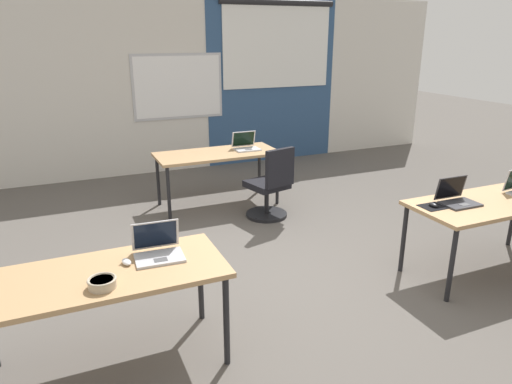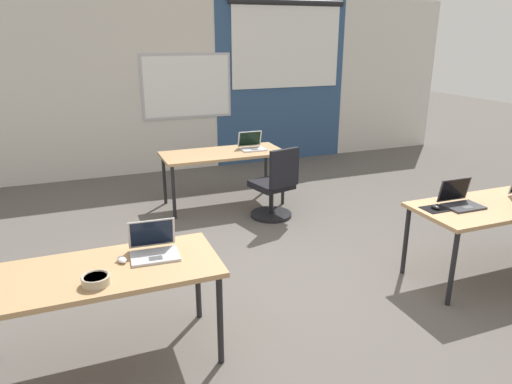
% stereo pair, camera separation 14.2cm
% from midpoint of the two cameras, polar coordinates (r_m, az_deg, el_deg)
% --- Properties ---
extents(ground_plane, '(24.00, 24.00, 0.00)m').
position_cam_midpoint_polar(ground_plane, '(4.52, 3.80, -10.31)').
color(ground_plane, '#56514C').
extents(back_wall_assembly, '(10.00, 0.27, 2.80)m').
position_cam_midpoint_polar(back_wall_assembly, '(7.97, -9.89, 12.80)').
color(back_wall_assembly, silver).
rests_on(back_wall_assembly, ground).
extents(desk_near_left, '(1.60, 0.70, 0.72)m').
position_cam_midpoint_polar(desk_near_left, '(3.28, -19.37, -10.23)').
color(desk_near_left, tan).
rests_on(desk_near_left, ground).
extents(desk_near_right, '(1.60, 0.70, 0.72)m').
position_cam_midpoint_polar(desk_near_right, '(4.87, 26.09, -1.61)').
color(desk_near_right, tan).
rests_on(desk_near_right, ground).
extents(desk_far_center, '(1.60, 0.70, 0.72)m').
position_cam_midpoint_polar(desk_far_center, '(6.19, -5.41, 4.29)').
color(desk_far_center, tan).
rests_on(desk_far_center, ground).
extents(laptop_near_left_inner, '(0.35, 0.30, 0.23)m').
position_cam_midpoint_polar(laptop_near_left_inner, '(3.35, -13.08, -6.87)').
color(laptop_near_left_inner, '#B7B7BC').
rests_on(laptop_near_left_inner, desk_near_left).
extents(mouse_near_left_inner, '(0.08, 0.11, 0.03)m').
position_cam_midpoint_polar(mouse_near_left_inner, '(3.31, -16.76, -8.18)').
color(mouse_near_left_inner, silver).
rests_on(mouse_near_left_inner, desk_near_left).
extents(laptop_near_right_inner, '(0.33, 0.28, 0.24)m').
position_cam_midpoint_polar(laptop_near_right_inner, '(4.62, 22.52, -0.68)').
color(laptop_near_right_inner, '#333338').
rests_on(laptop_near_right_inner, desk_near_right).
extents(mousepad_near_right_inner, '(0.22, 0.19, 0.00)m').
position_cam_midpoint_polar(mousepad_near_right_inner, '(4.46, 19.96, -1.70)').
color(mousepad_near_right_inner, black).
rests_on(mousepad_near_right_inner, desk_near_right).
extents(mouse_near_right_inner, '(0.06, 0.10, 0.03)m').
position_cam_midpoint_polar(mouse_near_right_inner, '(4.45, 19.99, -1.48)').
color(mouse_near_right_inner, black).
rests_on(mouse_near_right_inner, mousepad_near_right_inner).
extents(laptop_far_right, '(0.34, 0.30, 0.23)m').
position_cam_midpoint_polar(laptop_far_right, '(6.32, -1.88, 5.68)').
color(laptop_far_right, silver).
rests_on(laptop_far_right, desk_far_center).
extents(chair_far_right, '(0.53, 0.59, 0.92)m').
position_cam_midpoint_polar(chair_far_right, '(5.76, 1.05, 0.35)').
color(chair_far_right, black).
rests_on(chair_far_right, ground).
extents(snack_bowl, '(0.18, 0.18, 0.06)m').
position_cam_midpoint_polar(snack_bowl, '(3.07, -19.59, -10.36)').
color(snack_bowl, tan).
rests_on(snack_bowl, desk_near_left).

